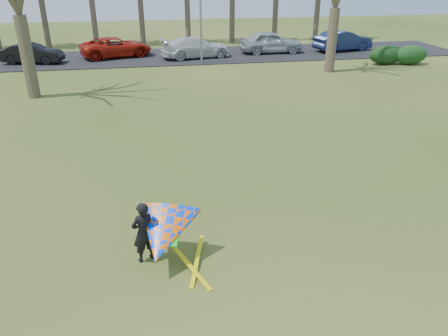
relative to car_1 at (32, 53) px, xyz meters
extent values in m
plane|color=#1E480F|center=(9.84, -24.03, -0.75)|extent=(100.00, 100.00, 0.00)
cube|color=black|center=(9.84, 0.97, -0.72)|extent=(46.00, 7.00, 0.06)
cylinder|color=#493B2B|center=(1.84, -9.03, 1.35)|extent=(0.64, 0.64, 4.20)
cylinder|color=#483A2B|center=(19.84, -6.03, 1.24)|extent=(0.64, 0.64, 3.99)
cylinder|color=gray|center=(11.84, -2.03, 3.25)|extent=(0.16, 0.16, 8.00)
ellipsoid|color=black|center=(24.76, -4.52, -0.09)|extent=(2.63, 1.19, 1.32)
ellipsoid|color=#143915|center=(26.39, -4.91, -0.08)|extent=(2.41, 1.13, 1.34)
imported|color=black|center=(0.00, 0.00, 0.00)|extent=(4.39, 2.21, 1.38)
imported|color=#AE1B0D|center=(5.76, 1.39, 0.04)|extent=(5.78, 3.90, 1.47)
imported|color=silver|center=(11.67, 0.05, 0.07)|extent=(5.53, 3.08, 1.51)
imported|color=#A3A9B0|center=(17.78, 0.94, 0.14)|extent=(4.94, 2.07, 1.67)
imported|color=navy|center=(23.79, 0.79, 0.10)|extent=(5.08, 2.74, 1.59)
imported|color=black|center=(7.46, -24.53, 0.03)|extent=(0.67, 0.57, 1.56)
cone|color=#053BEE|center=(7.91, -24.78, 0.10)|extent=(2.13, 2.39, 2.02)
cube|color=#0CBF19|center=(8.03, -24.86, 0.05)|extent=(0.62, 0.60, 0.24)
cube|color=yellow|center=(8.46, -25.13, -0.74)|extent=(0.85, 1.66, 0.28)
cube|color=yellow|center=(8.66, -24.93, -0.74)|extent=(0.56, 1.76, 0.22)
camera|label=1|loc=(7.78, -33.36, 5.73)|focal=35.00mm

